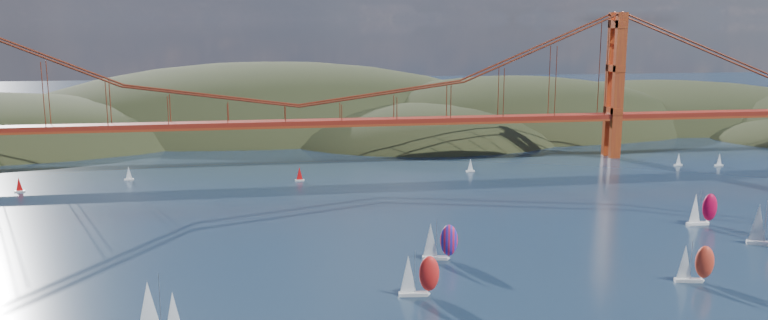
% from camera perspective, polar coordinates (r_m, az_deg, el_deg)
% --- Properties ---
extents(headlands, '(725.00, 225.00, 96.00)m').
position_cam_1_polar(headlands, '(375.84, -0.31, 0.73)').
color(headlands, black).
rests_on(headlands, ground).
extents(bridge, '(552.00, 12.00, 55.00)m').
position_cam_1_polar(bridge, '(268.32, -6.92, 6.29)').
color(bridge, maroon).
rests_on(bridge, ground).
extents(sloop_navy, '(8.16, 4.99, 12.30)m').
position_cam_1_polar(sloop_navy, '(128.97, -16.97, -11.15)').
color(sloop_navy, black).
rests_on(sloop_navy, ground).
extents(racer_0, '(7.93, 3.56, 8.98)m').
position_cam_1_polar(racer_0, '(145.05, 2.62, -8.71)').
color(racer_0, silver).
rests_on(racer_0, ground).
extents(racer_1, '(7.72, 4.27, 8.65)m').
position_cam_1_polar(racer_1, '(164.60, 22.56, -7.23)').
color(racer_1, silver).
rests_on(racer_1, ground).
extents(racer_3, '(8.05, 3.28, 9.25)m').
position_cam_1_polar(racer_3, '(210.20, 23.07, -3.40)').
color(racer_3, white).
rests_on(racer_3, ground).
extents(racer_rwb, '(8.09, 4.56, 9.07)m').
position_cam_1_polar(racer_rwb, '(166.39, 4.23, -6.15)').
color(racer_rwb, silver).
rests_on(racer_rwb, ground).
extents(distant_boat_2, '(3.00, 2.00, 4.70)m').
position_cam_1_polar(distant_boat_2, '(255.88, -26.05, -1.69)').
color(distant_boat_2, silver).
rests_on(distant_boat_2, ground).
extents(distant_boat_3, '(3.00, 2.00, 4.70)m').
position_cam_1_polar(distant_boat_3, '(260.95, -18.87, -0.95)').
color(distant_boat_3, silver).
rests_on(distant_boat_3, ground).
extents(distant_boat_4, '(3.00, 2.00, 4.70)m').
position_cam_1_polar(distant_boat_4, '(291.99, 21.53, 0.06)').
color(distant_boat_4, silver).
rests_on(distant_boat_4, ground).
extents(distant_boat_5, '(3.00, 2.00, 4.70)m').
position_cam_1_polar(distant_boat_5, '(297.13, 24.18, 0.04)').
color(distant_boat_5, silver).
rests_on(distant_boat_5, ground).
extents(distant_boat_8, '(3.00, 2.00, 4.70)m').
position_cam_1_polar(distant_boat_8, '(262.15, 6.60, -0.39)').
color(distant_boat_8, silver).
rests_on(distant_boat_8, ground).
extents(distant_boat_9, '(3.00, 2.00, 4.70)m').
position_cam_1_polar(distant_boat_9, '(247.29, -6.46, -1.06)').
color(distant_boat_9, silver).
rests_on(distant_boat_9, ground).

